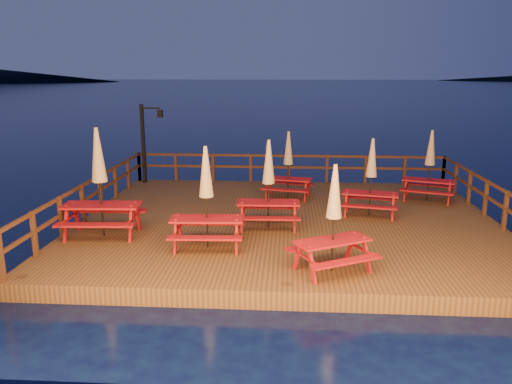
% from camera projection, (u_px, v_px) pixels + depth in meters
% --- Properties ---
extents(ground, '(500.00, 500.00, 0.00)m').
position_uv_depth(ground, '(288.00, 232.00, 14.71)').
color(ground, black).
rests_on(ground, ground).
extents(deck, '(12.00, 10.00, 0.40)m').
position_uv_depth(deck, '(288.00, 225.00, 14.66)').
color(deck, '#482E17').
rests_on(deck, ground).
extents(deck_piles, '(11.44, 9.44, 1.40)m').
position_uv_depth(deck_piles, '(288.00, 241.00, 14.78)').
color(deck_piles, '#392512').
rests_on(deck_piles, ground).
extents(railing, '(11.80, 9.75, 1.10)m').
position_uv_depth(railing, '(289.00, 180.00, 16.15)').
color(railing, '#392512').
rests_on(railing, deck).
extents(lamp_post, '(0.85, 0.18, 3.00)m').
position_uv_depth(lamp_post, '(147.00, 136.00, 18.93)').
color(lamp_post, black).
rests_on(lamp_post, deck).
extents(picnic_table_0, '(1.74, 1.45, 2.44)m').
position_uv_depth(picnic_table_0, '(269.00, 183.00, 13.50)').
color(picnic_table_0, maroon).
rests_on(picnic_table_0, deck).
extents(picnic_table_1, '(2.08, 1.97, 2.35)m').
position_uv_depth(picnic_table_1, '(334.00, 217.00, 10.53)').
color(picnic_table_1, maroon).
rests_on(picnic_table_1, deck).
extents(picnic_table_2, '(2.07, 1.74, 2.84)m').
position_uv_depth(picnic_table_2, '(100.00, 181.00, 12.77)').
color(picnic_table_2, maroon).
rests_on(picnic_table_2, deck).
extents(picnic_table_3, '(2.00, 1.82, 2.35)m').
position_uv_depth(picnic_table_3, '(430.00, 164.00, 16.38)').
color(picnic_table_3, maroon).
rests_on(picnic_table_3, deck).
extents(picnic_table_4, '(1.85, 1.63, 2.32)m').
position_uv_depth(picnic_table_4, '(371.00, 176.00, 14.67)').
color(picnic_table_4, maroon).
rests_on(picnic_table_4, deck).
extents(picnic_table_5, '(1.82, 1.53, 2.51)m').
position_uv_depth(picnic_table_5, '(206.00, 196.00, 11.94)').
color(picnic_table_5, maroon).
rests_on(picnic_table_5, deck).
extents(picnic_table_6, '(1.83, 1.61, 2.27)m').
position_uv_depth(picnic_table_6, '(288.00, 164.00, 16.72)').
color(picnic_table_6, maroon).
rests_on(picnic_table_6, deck).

